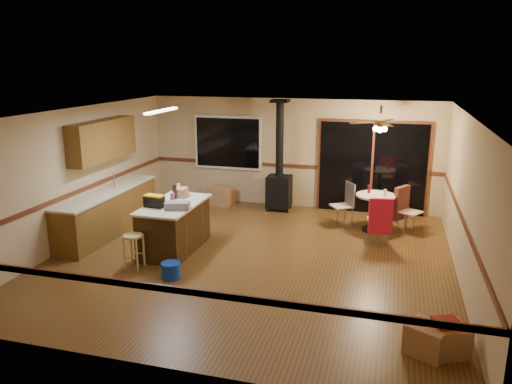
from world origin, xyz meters
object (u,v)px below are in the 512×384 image
at_px(kitchen_island, 174,227).
at_px(blue_bucket, 171,270).
at_px(wood_stove, 279,180).
at_px(toolbox_grey, 177,205).
at_px(toolbox_black, 154,202).
at_px(chair_right, 403,203).
at_px(box_corner_a, 445,339).
at_px(box_under_window, 221,196).
at_px(bar_stool, 134,251).
at_px(box_corner_b, 428,339).
at_px(chair_left, 346,199).
at_px(dining_table, 375,206).
at_px(chair_near, 380,216).

height_order(kitchen_island, blue_bucket, kitchen_island).
height_order(wood_stove, toolbox_grey, wood_stove).
distance_m(kitchen_island, wood_stove, 3.33).
bearing_deg(toolbox_black, chair_right, 30.46).
xyz_separation_m(wood_stove, box_corner_a, (3.30, -5.36, -0.54)).
relative_size(kitchen_island, blue_bucket, 5.32).
bearing_deg(wood_stove, box_under_window, 178.06).
distance_m(wood_stove, toolbox_black, 3.68).
bearing_deg(bar_stool, box_corner_b, -16.45).
relative_size(kitchen_island, chair_left, 3.01).
relative_size(toolbox_grey, box_under_window, 0.76).
bearing_deg(toolbox_grey, box_corner_a, -24.63).
relative_size(dining_table, chair_right, 1.15).
height_order(box_under_window, box_corner_b, box_under_window).
bearing_deg(chair_left, kitchen_island, -142.31).
bearing_deg(box_corner_a, kitchen_island, 153.31).
distance_m(chair_right, box_corner_a, 4.63).
bearing_deg(box_corner_a, chair_right, 96.17).
xyz_separation_m(box_under_window, box_corner_a, (4.78, -5.41, -0.04)).
height_order(toolbox_grey, chair_left, toolbox_grey).
distance_m(chair_left, box_under_window, 3.25).
bearing_deg(toolbox_black, wood_stove, 65.26).
relative_size(toolbox_grey, dining_table, 0.53).
bearing_deg(wood_stove, chair_near, -37.13).
xyz_separation_m(chair_right, box_under_window, (-4.28, 0.83, -0.37)).
bearing_deg(box_corner_a, chair_near, 104.35).
height_order(wood_stove, box_corner_b, wood_stove).
bearing_deg(toolbox_black, toolbox_grey, -2.35).
bearing_deg(dining_table, wood_stove, 157.62).
distance_m(toolbox_grey, dining_table, 4.15).
xyz_separation_m(blue_bucket, box_under_window, (-0.65, 4.29, 0.09)).
bearing_deg(chair_left, box_corner_a, -70.20).
relative_size(wood_stove, toolbox_black, 7.21).
xyz_separation_m(dining_table, box_corner_b, (0.84, -4.49, -0.34)).
xyz_separation_m(toolbox_grey, toolbox_black, (-0.46, 0.02, 0.03)).
bearing_deg(chair_near, box_under_window, 154.32).
relative_size(toolbox_black, chair_right, 0.50).
distance_m(kitchen_island, box_corner_a, 5.16).
bearing_deg(blue_bucket, chair_near, 37.10).
bearing_deg(toolbox_grey, chair_right, 33.52).
distance_m(toolbox_black, blue_bucket, 1.44).
bearing_deg(box_corner_b, wood_stove, 119.74).
bearing_deg(blue_bucket, kitchen_island, 111.61).
xyz_separation_m(bar_stool, chair_near, (4.00, 2.22, 0.30)).
bearing_deg(dining_table, toolbox_grey, -144.01).
distance_m(dining_table, chair_right, 0.57).
bearing_deg(box_corner_b, kitchen_island, 151.67).
relative_size(toolbox_grey, chair_left, 0.76).
height_order(blue_bucket, chair_right, chair_right).
bearing_deg(bar_stool, toolbox_grey, 52.09).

